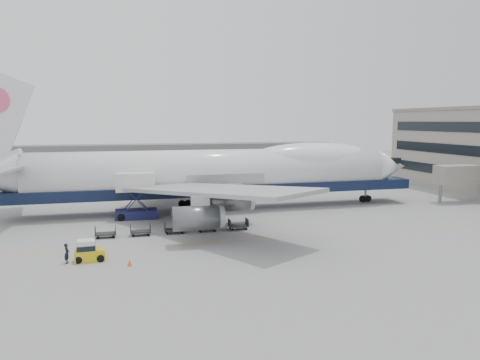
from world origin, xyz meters
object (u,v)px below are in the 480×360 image
object	(u,v)px
airliner	(218,172)
ground_worker	(67,253)
baggage_tug	(88,252)
catering_truck	(136,193)

from	to	relation	value
airliner	ground_worker	distance (m)	29.73
airliner	ground_worker	bearing A→B (deg)	-130.93
baggage_tug	catering_truck	bearing A→B (deg)	71.87
airliner	baggage_tug	xyz separation A→B (m)	(-17.35, -21.98, -4.73)
catering_truck	baggage_tug	distance (m)	19.40
catering_truck	ground_worker	bearing A→B (deg)	-108.54
airliner	baggage_tug	world-z (taller)	airliner
baggage_tug	ground_worker	bearing A→B (deg)	-176.36
airliner	catering_truck	size ratio (longest dim) A/B	10.78
ground_worker	airliner	bearing A→B (deg)	-33.21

